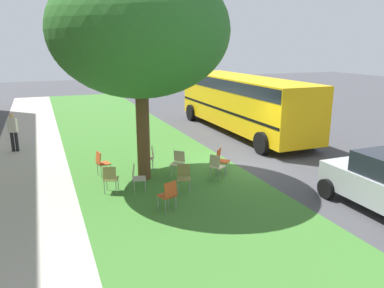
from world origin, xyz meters
name	(u,v)px	position (x,y,z in m)	size (l,w,h in m)	color
ground	(243,166)	(0.00, 0.00, 0.00)	(80.00, 80.00, 0.00)	#424247
grass_verge	(163,176)	(0.00, 3.20, 0.00)	(48.00, 6.00, 0.01)	#3D752D
sidewalk_strip	(28,194)	(0.00, 7.60, 0.00)	(48.00, 2.80, 0.01)	#ADA89E
street_tree	(140,31)	(0.05, 3.86, 4.88)	(5.69, 5.69, 7.00)	brown
chair_0	(221,159)	(-0.40, 1.14, 0.52)	(0.59, 0.59, 0.88)	#C64C1E
chair_1	(168,194)	(-2.79, 3.94, 0.52)	(0.53, 0.53, 0.88)	#C64C1E
chair_2	(102,162)	(0.87, 5.18, 0.52)	(0.49, 0.50, 0.88)	#C64C1E
chair_3	(184,176)	(-1.58, 3.03, 0.52)	(0.54, 0.53, 0.88)	olive
chair_4	(216,165)	(-0.96, 1.60, 0.52)	(0.57, 0.57, 0.88)	beige
chair_5	(150,156)	(0.89, 3.42, 0.52)	(0.52, 0.53, 0.88)	beige
chair_6	(178,161)	(-0.11, 2.68, 0.52)	(0.59, 0.59, 0.88)	beige
chair_7	(137,176)	(-1.09, 4.39, 0.52)	(0.50, 0.50, 0.88)	#ADA393
chair_8	(110,177)	(-0.85, 5.18, 0.52)	(0.54, 0.54, 0.88)	olive
school_bus	(242,99)	(5.12, -2.75, 1.76)	(10.40, 2.80, 2.88)	yellow
pedestrian_0	(13,130)	(5.49, 8.16, 0.93)	(0.32, 0.41, 1.69)	black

